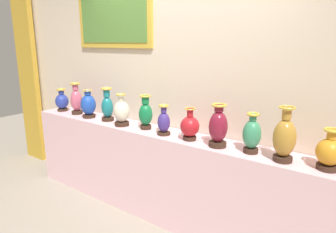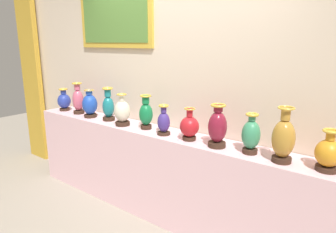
# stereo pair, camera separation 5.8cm
# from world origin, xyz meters

# --- Properties ---
(ground_plane) EXTENTS (12.33, 12.33, 0.00)m
(ground_plane) POSITION_xyz_m (0.00, 0.00, 0.00)
(ground_plane) COLOR gray
(display_shelf) EXTENTS (4.01, 0.41, 0.97)m
(display_shelf) POSITION_xyz_m (0.00, 0.00, 0.49)
(display_shelf) COLOR beige
(display_shelf) RESTS_ON ground_plane
(back_wall) EXTENTS (6.33, 0.14, 3.14)m
(back_wall) POSITION_xyz_m (-0.02, 0.26, 1.58)
(back_wall) COLOR beige
(back_wall) RESTS_ON ground_plane
(curtain_gold) EXTENTS (0.45, 0.08, 2.82)m
(curtain_gold) POSITION_xyz_m (-2.86, 0.14, 1.41)
(curtain_gold) COLOR gold
(curtain_gold) RESTS_ON ground_plane
(vase_cobalt) EXTENTS (0.18, 0.18, 0.31)m
(vase_cobalt) POSITION_xyz_m (-1.78, -0.02, 1.11)
(vase_cobalt) COLOR #382319
(vase_cobalt) RESTS_ON display_shelf
(vase_rose) EXTENTS (0.14, 0.14, 0.41)m
(vase_rose) POSITION_xyz_m (-1.47, -0.01, 1.15)
(vase_rose) COLOR #382319
(vase_rose) RESTS_ON display_shelf
(vase_sapphire) EXTENTS (0.19, 0.19, 0.35)m
(vase_sapphire) POSITION_xyz_m (-1.19, -0.05, 1.13)
(vase_sapphire) COLOR #382319
(vase_sapphire) RESTS_ON display_shelf
(vase_teal) EXTENTS (0.15, 0.15, 0.40)m
(vase_teal) POSITION_xyz_m (-0.89, -0.01, 1.15)
(vase_teal) COLOR #382319
(vase_teal) RESTS_ON display_shelf
(vase_ivory) EXTENTS (0.18, 0.18, 0.36)m
(vase_ivory) POSITION_xyz_m (-0.60, -0.07, 1.13)
(vase_ivory) COLOR #382319
(vase_ivory) RESTS_ON display_shelf
(vase_emerald) EXTENTS (0.15, 0.15, 0.37)m
(vase_emerald) POSITION_xyz_m (-0.29, -0.01, 1.14)
(vase_emerald) COLOR #382319
(vase_emerald) RESTS_ON display_shelf
(vase_indigo) EXTENTS (0.13, 0.13, 0.31)m
(vase_indigo) POSITION_xyz_m (-0.01, -0.06, 1.10)
(vase_indigo) COLOR #382319
(vase_indigo) RESTS_ON display_shelf
(vase_crimson) EXTENTS (0.18, 0.18, 0.31)m
(vase_crimson) POSITION_xyz_m (0.29, -0.05, 1.11)
(vase_crimson) COLOR #382319
(vase_crimson) RESTS_ON display_shelf
(vase_burgundy) EXTENTS (0.17, 0.17, 0.39)m
(vase_burgundy) POSITION_xyz_m (0.60, -0.06, 1.15)
(vase_burgundy) COLOR #382319
(vase_burgundy) RESTS_ON display_shelf
(vase_jade) EXTENTS (0.16, 0.16, 0.35)m
(vase_jade) POSITION_xyz_m (0.90, -0.03, 1.13)
(vase_jade) COLOR #382319
(vase_jade) RESTS_ON display_shelf
(vase_ochre) EXTENTS (0.18, 0.18, 0.44)m
(vase_ochre) POSITION_xyz_m (1.18, -0.06, 1.16)
(vase_ochre) COLOR #382319
(vase_ochre) RESTS_ON display_shelf
(vase_amber) EXTENTS (0.19, 0.19, 0.31)m
(vase_amber) POSITION_xyz_m (1.49, -0.03, 1.11)
(vase_amber) COLOR #382319
(vase_amber) RESTS_ON display_shelf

